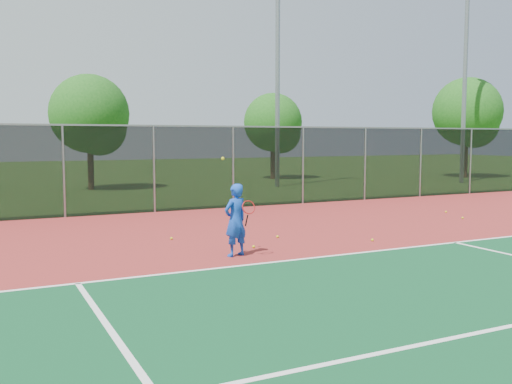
{
  "coord_description": "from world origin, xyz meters",
  "views": [
    {
      "loc": [
        -8.52,
        -7.29,
        2.61
      ],
      "look_at": [
        -2.49,
        5.0,
        1.3
      ],
      "focal_mm": 40.0,
      "sensor_mm": 36.0,
      "label": 1
    }
  ],
  "objects": [
    {
      "name": "ground",
      "position": [
        0.0,
        0.0,
        0.0
      ],
      "size": [
        120.0,
        120.0,
        0.0
      ],
      "primitive_type": "plane",
      "color": "#2B5317",
      "rests_on": "ground"
    },
    {
      "name": "court_apron",
      "position": [
        0.0,
        2.0,
        0.01
      ],
      "size": [
        30.0,
        20.0,
        0.02
      ],
      "primitive_type": "cube",
      "color": "maroon",
      "rests_on": "ground"
    },
    {
      "name": "fence_back",
      "position": [
        0.0,
        12.0,
        1.56
      ],
      "size": [
        30.0,
        0.06,
        3.03
      ],
      "color": "black",
      "rests_on": "court_apron"
    },
    {
      "name": "tennis_player",
      "position": [
        -3.5,
        3.96,
        0.82
      ],
      "size": [
        0.67,
        0.68,
        2.18
      ],
      "color": "blue",
      "rests_on": "court_apron"
    },
    {
      "name": "practice_ball_0",
      "position": [
        0.31,
        4.07,
        0.06
      ],
      "size": [
        0.07,
        0.07,
        0.07
      ],
      "primitive_type": "sphere",
      "color": "gold",
      "rests_on": "court_apron"
    },
    {
      "name": "practice_ball_1",
      "position": [
        -4.15,
        6.5,
        0.06
      ],
      "size": [
        0.07,
        0.07,
        0.07
      ],
      "primitive_type": "sphere",
      "color": "gold",
      "rests_on": "court_apron"
    },
    {
      "name": "practice_ball_2",
      "position": [
        5.97,
        7.34,
        0.06
      ],
      "size": [
        0.07,
        0.07,
        0.07
      ],
      "primitive_type": "sphere",
      "color": "gold",
      "rests_on": "court_apron"
    },
    {
      "name": "practice_ball_3",
      "position": [
        -2.76,
        4.59,
        0.06
      ],
      "size": [
        0.07,
        0.07,
        0.07
      ],
      "primitive_type": "sphere",
      "color": "gold",
      "rests_on": "court_apron"
    },
    {
      "name": "practice_ball_4",
      "position": [
        5.34,
        5.98,
        0.06
      ],
      "size": [
        0.07,
        0.07,
        0.07
      ],
      "primitive_type": "sphere",
      "color": "gold",
      "rests_on": "court_apron"
    },
    {
      "name": "practice_ball_6",
      "position": [
        -1.6,
        5.55,
        0.06
      ],
      "size": [
        0.07,
        0.07,
        0.07
      ],
      "primitive_type": "sphere",
      "color": "gold",
      "rests_on": "court_apron"
    },
    {
      "name": "floodlight_n",
      "position": [
        5.89,
        19.49,
        7.43
      ],
      "size": [
        0.9,
        0.4,
        13.28
      ],
      "color": "gray",
      "rests_on": "ground"
    },
    {
      "name": "floodlight_ne",
      "position": [
        16.69,
        17.03,
        7.43
      ],
      "size": [
        0.9,
        0.4,
        13.28
      ],
      "color": "gray",
      "rests_on": "ground"
    },
    {
      "name": "tree_back_left",
      "position": [
        -3.31,
        21.85,
        3.6
      ],
      "size": [
        3.91,
        3.91,
        5.75
      ],
      "color": "#332412",
      "rests_on": "ground"
    },
    {
      "name": "tree_back_mid",
      "position": [
        8.47,
        24.65,
        3.4
      ],
      "size": [
        3.69,
        3.69,
        5.42
      ],
      "color": "#332412",
      "rests_on": "ground"
    },
    {
      "name": "tree_back_right",
      "position": [
        20.33,
        20.09,
        4.08
      ],
      "size": [
        4.43,
        4.43,
        6.51
      ],
      "color": "#332412",
      "rests_on": "ground"
    }
  ]
}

